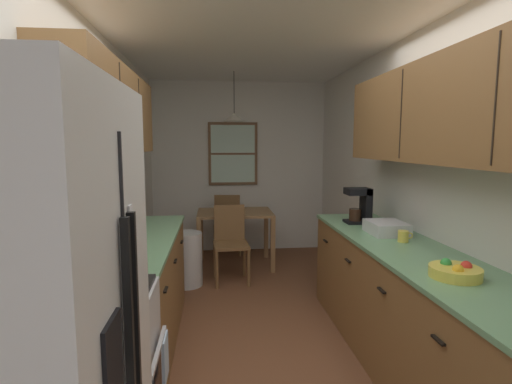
{
  "coord_description": "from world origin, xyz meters",
  "views": [
    {
      "loc": [
        -0.36,
        -2.35,
        1.63
      ],
      "look_at": [
        0.04,
        1.49,
        1.16
      ],
      "focal_mm": 27.58,
      "sensor_mm": 36.0,
      "label": 1
    }
  ],
  "objects_px": {
    "mug_by_coffeemaker": "(403,236)",
    "dining_table": "(235,220)",
    "storage_canister": "(107,253)",
    "fruit_bowl": "(455,271)",
    "coffee_maker": "(361,205)",
    "stove_range": "(87,384)",
    "trash_bin": "(187,259)",
    "dining_chair_near": "(230,240)",
    "dining_chair_far": "(228,221)",
    "dish_rack": "(386,228)",
    "table_serving_bowl": "(227,209)",
    "microwave_over_range": "(46,127)"
  },
  "relations": [
    {
      "from": "trash_bin",
      "to": "fruit_bowl",
      "type": "bearing_deg",
      "value": -56.53
    },
    {
      "from": "trash_bin",
      "to": "dish_rack",
      "type": "relative_size",
      "value": 1.83
    },
    {
      "from": "dining_chair_far",
      "to": "mug_by_coffeemaker",
      "type": "height_order",
      "value": "mug_by_coffeemaker"
    },
    {
      "from": "dining_table",
      "to": "table_serving_bowl",
      "type": "height_order",
      "value": "table_serving_bowl"
    },
    {
      "from": "microwave_over_range",
      "to": "dining_chair_far",
      "type": "relative_size",
      "value": 0.63
    },
    {
      "from": "stove_range",
      "to": "storage_canister",
      "type": "height_order",
      "value": "stove_range"
    },
    {
      "from": "trash_bin",
      "to": "storage_canister",
      "type": "xyz_separation_m",
      "value": [
        -0.3,
        -2.13,
        0.68
      ]
    },
    {
      "from": "microwave_over_range",
      "to": "dining_table",
      "type": "xyz_separation_m",
      "value": [
        1.0,
        3.29,
        -1.09
      ]
    },
    {
      "from": "fruit_bowl",
      "to": "dish_rack",
      "type": "bearing_deg",
      "value": 85.74
    },
    {
      "from": "stove_range",
      "to": "storage_canister",
      "type": "bearing_deg",
      "value": 90.68
    },
    {
      "from": "dining_chair_far",
      "to": "table_serving_bowl",
      "type": "bearing_deg",
      "value": -93.01
    },
    {
      "from": "storage_canister",
      "to": "dish_rack",
      "type": "relative_size",
      "value": 0.55
    },
    {
      "from": "mug_by_coffeemaker",
      "to": "fruit_bowl",
      "type": "bearing_deg",
      "value": -96.62
    },
    {
      "from": "dining_table",
      "to": "mug_by_coffeemaker",
      "type": "xyz_separation_m",
      "value": [
        1.15,
        -2.39,
        0.32
      ]
    },
    {
      "from": "dining_chair_far",
      "to": "fruit_bowl",
      "type": "xyz_separation_m",
      "value": [
        1.13,
        -3.75,
        0.44
      ]
    },
    {
      "from": "storage_canister",
      "to": "coffee_maker",
      "type": "height_order",
      "value": "coffee_maker"
    },
    {
      "from": "microwave_over_range",
      "to": "trash_bin",
      "type": "relative_size",
      "value": 0.91
    },
    {
      "from": "storage_canister",
      "to": "trash_bin",
      "type": "bearing_deg",
      "value": 81.99
    },
    {
      "from": "fruit_bowl",
      "to": "table_serving_bowl",
      "type": "bearing_deg",
      "value": 109.98
    },
    {
      "from": "coffee_maker",
      "to": "dining_chair_far",
      "type": "bearing_deg",
      "value": 117.34
    },
    {
      "from": "mug_by_coffeemaker",
      "to": "dining_table",
      "type": "bearing_deg",
      "value": 115.62
    },
    {
      "from": "dining_chair_near",
      "to": "fruit_bowl",
      "type": "relative_size",
      "value": 3.28
    },
    {
      "from": "dining_table",
      "to": "fruit_bowl",
      "type": "relative_size",
      "value": 3.58
    },
    {
      "from": "stove_range",
      "to": "storage_canister",
      "type": "xyz_separation_m",
      "value": [
        -0.01,
        0.47,
        0.52
      ]
    },
    {
      "from": "stove_range",
      "to": "fruit_bowl",
      "type": "bearing_deg",
      "value": 3.25
    },
    {
      "from": "storage_canister",
      "to": "coffee_maker",
      "type": "distance_m",
      "value": 2.29
    },
    {
      "from": "stove_range",
      "to": "mug_by_coffeemaker",
      "type": "distance_m",
      "value": 2.27
    },
    {
      "from": "stove_range",
      "to": "coffee_maker",
      "type": "bearing_deg",
      "value": 39.4
    },
    {
      "from": "stove_range",
      "to": "mug_by_coffeemaker",
      "type": "xyz_separation_m",
      "value": [
        2.03,
        0.9,
        0.47
      ]
    },
    {
      "from": "dining_table",
      "to": "storage_canister",
      "type": "bearing_deg",
      "value": -107.52
    },
    {
      "from": "coffee_maker",
      "to": "fruit_bowl",
      "type": "relative_size",
      "value": 1.19
    },
    {
      "from": "stove_range",
      "to": "table_serving_bowl",
      "type": "distance_m",
      "value": 3.4
    },
    {
      "from": "trash_bin",
      "to": "mug_by_coffeemaker",
      "type": "distance_m",
      "value": 2.52
    },
    {
      "from": "microwave_over_range",
      "to": "dining_chair_near",
      "type": "relative_size",
      "value": 0.63
    },
    {
      "from": "stove_range",
      "to": "dining_chair_near",
      "type": "height_order",
      "value": "stove_range"
    },
    {
      "from": "storage_canister",
      "to": "coffee_maker",
      "type": "relative_size",
      "value": 0.57
    },
    {
      "from": "mug_by_coffeemaker",
      "to": "dish_rack",
      "type": "relative_size",
      "value": 0.34
    },
    {
      "from": "coffee_maker",
      "to": "microwave_over_range",
      "type": "bearing_deg",
      "value": -142.17
    },
    {
      "from": "stove_range",
      "to": "mug_by_coffeemaker",
      "type": "height_order",
      "value": "stove_range"
    },
    {
      "from": "storage_canister",
      "to": "fruit_bowl",
      "type": "height_order",
      "value": "storage_canister"
    },
    {
      "from": "stove_range",
      "to": "microwave_over_range",
      "type": "relative_size",
      "value": 1.95
    },
    {
      "from": "stove_range",
      "to": "dining_table",
      "type": "relative_size",
      "value": 1.12
    },
    {
      "from": "microwave_over_range",
      "to": "table_serving_bowl",
      "type": "bearing_deg",
      "value": 74.79
    },
    {
      "from": "trash_bin",
      "to": "coffee_maker",
      "type": "distance_m",
      "value": 2.09
    },
    {
      "from": "microwave_over_range",
      "to": "dining_chair_far",
      "type": "xyz_separation_m",
      "value": [
        0.93,
        3.86,
        -1.21
      ]
    },
    {
      "from": "stove_range",
      "to": "dining_table",
      "type": "height_order",
      "value": "stove_range"
    },
    {
      "from": "trash_bin",
      "to": "fruit_bowl",
      "type": "height_order",
      "value": "fruit_bowl"
    },
    {
      "from": "dining_chair_far",
      "to": "storage_canister",
      "type": "height_order",
      "value": "storage_canister"
    },
    {
      "from": "mug_by_coffeemaker",
      "to": "coffee_maker",
      "type": "bearing_deg",
      "value": 94.88
    },
    {
      "from": "dining_chair_near",
      "to": "dining_chair_far",
      "type": "xyz_separation_m",
      "value": [
        0.01,
        1.14,
        0.0
      ]
    }
  ]
}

